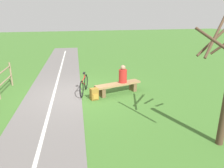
% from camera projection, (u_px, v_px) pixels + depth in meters
% --- Properties ---
extents(ground_plane, '(80.00, 80.00, 0.00)m').
position_uv_depth(ground_plane, '(75.00, 95.00, 8.85)').
color(ground_plane, '#3D6B28').
extents(paved_path, '(5.95, 36.05, 0.02)m').
position_uv_depth(paved_path, '(36.00, 159.00, 4.85)').
color(paved_path, '#66605E').
rests_on(paved_path, ground_plane).
extents(path_centre_line, '(3.36, 31.84, 0.00)m').
position_uv_depth(path_centre_line, '(36.00, 159.00, 4.85)').
color(path_centre_line, silver).
rests_on(path_centre_line, paved_path).
extents(bench, '(2.08, 0.89, 0.46)m').
position_uv_depth(bench, '(118.00, 86.00, 8.93)').
color(bench, '#937047').
rests_on(bench, ground_plane).
extents(person_seated, '(0.41, 0.41, 0.76)m').
position_uv_depth(person_seated, '(123.00, 75.00, 8.90)').
color(person_seated, '#B2231E').
rests_on(person_seated, bench).
extents(bicycle, '(0.59, 1.62, 0.87)m').
position_uv_depth(bicycle, '(84.00, 85.00, 8.98)').
color(bicycle, black).
rests_on(bicycle, ground_plane).
extents(backpack, '(0.35, 0.32, 0.47)m').
position_uv_depth(backpack, '(94.00, 94.00, 8.28)').
color(backpack, olive).
rests_on(backpack, ground_plane).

